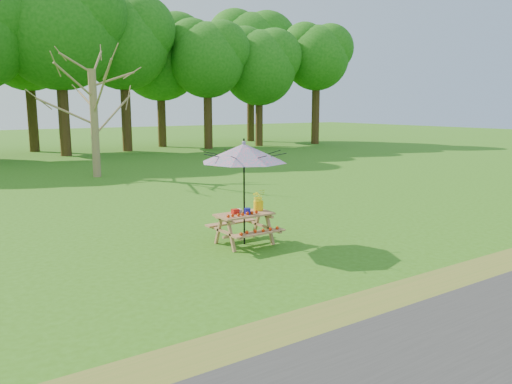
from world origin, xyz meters
TOP-DOWN VIEW (x-y plane):
  - ground at (0.00, 0.00)m, footprint 120.00×120.00m
  - drygrass_strip at (0.00, -2.80)m, footprint 120.00×1.20m
  - bare_tree at (4.12, 13.18)m, footprint 6.24×6.24m
  - picnic_table at (3.70, 1.16)m, footprint 1.20×1.32m
  - patio_umbrella at (3.70, 1.16)m, footprint 1.92×1.92m
  - produce_bins at (3.64, 1.18)m, footprint 0.33×0.39m
  - tomatoes_row at (3.55, 0.98)m, footprint 0.77×0.13m
  - flower_bucket at (4.12, 1.25)m, footprint 0.32×0.29m

SIDE VIEW (x-z plane):
  - ground at x=0.00m, z-range 0.00..0.00m
  - drygrass_strip at x=0.00m, z-range 0.00..0.01m
  - picnic_table at x=3.70m, z-range -0.01..0.66m
  - tomatoes_row at x=3.55m, z-range 0.67..0.74m
  - produce_bins at x=3.64m, z-range 0.66..0.79m
  - flower_bucket at x=4.12m, z-range 0.69..1.16m
  - patio_umbrella at x=3.70m, z-range 0.82..3.07m
  - bare_tree at x=4.12m, z-range 1.09..11.22m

